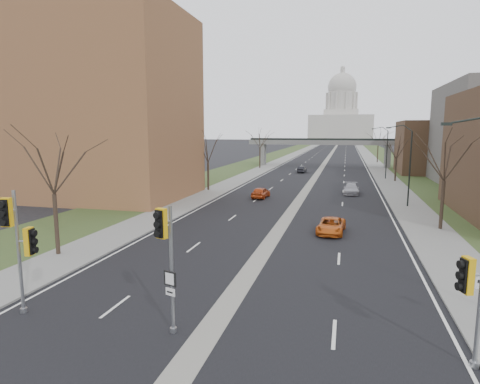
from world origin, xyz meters
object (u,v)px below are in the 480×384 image
at_px(car_left_far, 302,170).
at_px(car_right_mid, 351,189).
at_px(signal_pole_left, 18,235).
at_px(car_right_near, 331,226).
at_px(car_left_near, 261,192).
at_px(signal_pole_median, 166,247).

bearing_deg(car_left_far, car_right_mid, 114.11).
xyz_separation_m(signal_pole_left, car_right_near, (12.72, 18.38, -3.07)).
bearing_deg(car_left_near, car_right_near, 124.72).
bearing_deg(signal_pole_left, car_left_far, 77.16).
xyz_separation_m(signal_pole_median, car_right_near, (5.71, 18.41, -3.07)).
height_order(signal_pole_median, car_left_far, signal_pole_median).
xyz_separation_m(signal_pole_median, car_left_far, (-1.60, 65.06, -3.07)).
distance_m(car_left_far, car_right_mid, 26.86).
bearing_deg(car_left_near, signal_pole_median, 99.79).
relative_size(signal_pole_left, car_left_far, 1.51).
relative_size(car_left_far, car_right_near, 0.85).
bearing_deg(car_right_near, signal_pole_median, -102.86).
bearing_deg(signal_pole_median, car_left_near, 112.11).
xyz_separation_m(car_left_far, car_right_mid, (9.06, -25.29, 0.07)).
height_order(signal_pole_median, car_right_near, signal_pole_median).
height_order(signal_pole_left, car_left_far, signal_pole_left).
distance_m(car_left_far, car_right_near, 47.21).
bearing_deg(signal_pole_median, signal_pole_left, -163.73).
relative_size(signal_pole_left, car_right_mid, 1.20).
bearing_deg(car_left_far, signal_pole_median, 95.81).
bearing_deg(car_left_near, car_right_mid, -146.26).
xyz_separation_m(signal_pole_median, car_left_near, (-3.29, 33.69, -3.01)).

